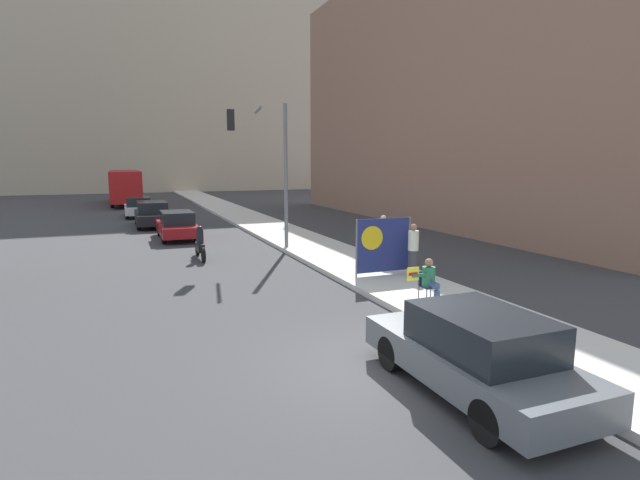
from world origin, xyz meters
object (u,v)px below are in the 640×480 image
at_px(city_bus_on_road, 125,185).
at_px(seated_protester, 430,280).
at_px(protest_banner, 383,245).
at_px(car_on_road_distant, 138,207).
at_px(jogger_on_sidewalk, 413,249).
at_px(traffic_light_pole, 266,153).
at_px(pedestrian_behind, 383,238).
at_px(motorcycle_on_road, 200,245).
at_px(car_on_road_nearest, 177,225).
at_px(car_on_road_midblock, 152,214).
at_px(parked_car_curbside, 476,353).

bearing_deg(city_bus_on_road, seated_protester, -79.82).
height_order(protest_banner, car_on_road_distant, protest_banner).
relative_size(jogger_on_sidewalk, traffic_light_pole, 0.28).
height_order(pedestrian_behind, city_bus_on_road, city_bus_on_road).
distance_m(jogger_on_sidewalk, protest_banner, 0.98).
bearing_deg(car_on_road_distant, motorcycle_on_road, -84.46).
relative_size(car_on_road_nearest, car_on_road_midblock, 0.91).
height_order(seated_protester, parked_car_curbside, parked_car_curbside).
xyz_separation_m(jogger_on_sidewalk, pedestrian_behind, (0.21, 2.36, 0.02)).
height_order(protest_banner, parked_car_curbside, protest_banner).
bearing_deg(protest_banner, jogger_on_sidewalk, -26.49).
distance_m(seated_protester, parked_car_curbside, 4.84).
xyz_separation_m(seated_protester, city_bus_on_road, (-6.85, 38.11, 0.97)).
bearing_deg(pedestrian_behind, city_bus_on_road, 90.26).
xyz_separation_m(parked_car_curbside, car_on_road_midblock, (-3.55, 24.84, 0.03)).
xyz_separation_m(parked_car_curbside, city_bus_on_road, (-4.78, 42.48, 1.04)).
relative_size(traffic_light_pole, parked_car_curbside, 1.41).
bearing_deg(pedestrian_behind, traffic_light_pole, 110.25).
distance_m(traffic_light_pole, car_on_road_nearest, 6.95).
relative_size(jogger_on_sidewalk, pedestrian_behind, 0.98).
distance_m(pedestrian_behind, motorcycle_on_road, 7.22).
bearing_deg(car_on_road_distant, city_bus_on_road, 93.22).
distance_m(traffic_light_pole, car_on_road_midblock, 11.86).
xyz_separation_m(car_on_road_distant, motorcycle_on_road, (1.68, -17.32, -0.13)).
bearing_deg(jogger_on_sidewalk, city_bus_on_road, -51.74).
relative_size(car_on_road_distant, motorcycle_on_road, 1.96).
xyz_separation_m(car_on_road_midblock, motorcycle_on_road, (1.10, -11.30, -0.19)).
relative_size(pedestrian_behind, city_bus_on_road, 0.15).
xyz_separation_m(traffic_light_pole, motorcycle_on_road, (-2.98, -0.70, -3.64)).
height_order(pedestrian_behind, car_on_road_midblock, pedestrian_behind).
distance_m(jogger_on_sidewalk, city_bus_on_road, 36.10).
bearing_deg(protest_banner, seated_protester, -98.35).
bearing_deg(seated_protester, motorcycle_on_road, 103.08).
height_order(seated_protester, jogger_on_sidewalk, jogger_on_sidewalk).
bearing_deg(city_bus_on_road, car_on_road_nearest, -84.89).
bearing_deg(city_bus_on_road, parked_car_curbside, -83.58).
height_order(car_on_road_midblock, city_bus_on_road, city_bus_on_road).
xyz_separation_m(traffic_light_pole, car_on_road_midblock, (-4.08, 10.59, -3.45)).
bearing_deg(motorcycle_on_road, car_on_road_distant, 95.54).
distance_m(jogger_on_sidewalk, car_on_road_nearest, 13.45).
height_order(car_on_road_midblock, car_on_road_distant, car_on_road_midblock).
xyz_separation_m(car_on_road_nearest, city_bus_on_road, (-2.07, 23.18, 1.06)).
distance_m(protest_banner, city_bus_on_road, 35.48).
xyz_separation_m(protest_banner, car_on_road_midblock, (-6.11, 17.07, -0.40)).
xyz_separation_m(seated_protester, parked_car_curbside, (-2.07, -4.37, -0.07)).
bearing_deg(motorcycle_on_road, traffic_light_pole, 13.26).
relative_size(seated_protester, pedestrian_behind, 0.68).
xyz_separation_m(car_on_road_nearest, car_on_road_distant, (-1.42, 11.57, -0.01)).
distance_m(car_on_road_midblock, city_bus_on_road, 17.71).
xyz_separation_m(car_on_road_distant, city_bus_on_road, (-0.65, 11.62, 1.06)).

